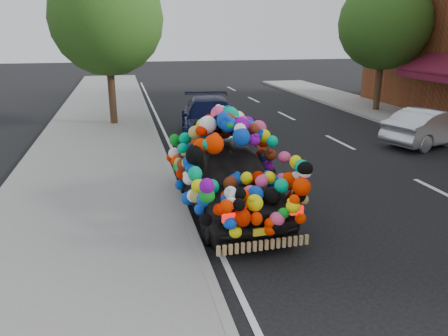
% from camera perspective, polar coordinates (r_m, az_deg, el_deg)
% --- Properties ---
extents(ground, '(100.00, 100.00, 0.00)m').
position_cam_1_polar(ground, '(9.39, 9.37, -5.02)').
color(ground, black).
rests_on(ground, ground).
extents(sidewalk, '(4.00, 60.00, 0.12)m').
position_cam_1_polar(sidewalk, '(8.76, -17.84, -6.91)').
color(sidewalk, gray).
rests_on(sidewalk, ground).
extents(kerb, '(0.15, 60.00, 0.13)m').
position_cam_1_polar(kerb, '(8.78, -5.03, -6.00)').
color(kerb, gray).
rests_on(kerb, ground).
extents(lane_markings, '(6.00, 50.00, 0.01)m').
position_cam_1_polar(lane_markings, '(11.22, 26.67, -2.93)').
color(lane_markings, silver).
rests_on(lane_markings, ground).
extents(tree_near_sidewalk, '(4.20, 4.20, 6.13)m').
position_cam_1_polar(tree_near_sidewalk, '(17.51, -15.12, 18.34)').
color(tree_near_sidewalk, '#332114').
rests_on(tree_near_sidewalk, ground).
extents(tree_far_b, '(4.00, 4.00, 5.90)m').
position_cam_1_polar(tree_far_b, '(21.33, 20.23, 17.25)').
color(tree_far_b, '#332114').
rests_on(tree_far_b, ground).
extents(plush_art_car, '(2.19, 4.43, 2.07)m').
position_cam_1_polar(plush_art_car, '(8.75, 0.48, 0.88)').
color(plush_art_car, black).
rests_on(plush_art_car, ground).
extents(navy_sedan, '(2.52, 4.97, 1.38)m').
position_cam_1_polar(navy_sedan, '(15.03, -1.83, 6.39)').
color(navy_sedan, black).
rests_on(navy_sedan, ground).
extents(silver_hatchback, '(3.84, 2.37, 1.20)m').
position_cam_1_polar(silver_hatchback, '(15.80, 25.50, 4.91)').
color(silver_hatchback, '#B0B2B8').
rests_on(silver_hatchback, ground).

